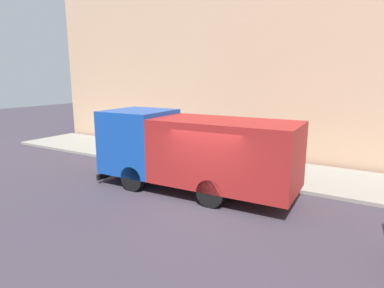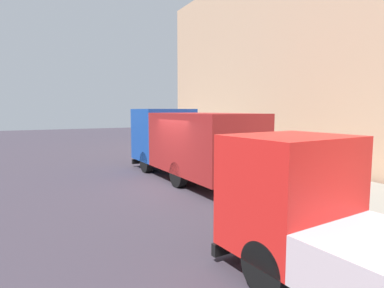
% 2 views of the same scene
% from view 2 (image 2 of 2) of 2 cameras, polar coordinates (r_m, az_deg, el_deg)
% --- Properties ---
extents(ground, '(80.00, 80.00, 0.00)m').
position_cam_2_polar(ground, '(12.08, -3.78, -7.62)').
color(ground, '#3B343F').
extents(sidewalk, '(3.96, 30.00, 0.13)m').
position_cam_2_polar(sidewalk, '(14.72, 14.36, -5.04)').
color(sidewalk, gray).
rests_on(sidewalk, ground).
extents(building_facade, '(0.50, 30.00, 11.26)m').
position_cam_2_polar(building_facade, '(16.45, 21.61, 15.36)').
color(building_facade, tan).
rests_on(building_facade, ground).
extents(large_utility_truck, '(2.72, 7.61, 2.91)m').
position_cam_2_polar(large_utility_truck, '(13.37, -0.83, 0.70)').
color(large_utility_truck, '#1545A3').
rests_on(large_utility_truck, ground).
extents(small_flatbed_truck, '(2.49, 5.60, 2.43)m').
position_cam_2_polar(small_flatbed_truck, '(5.38, 26.45, -13.65)').
color(small_flatbed_truck, red).
rests_on(small_flatbed_truck, ground).
extents(pedestrian_walking, '(0.34, 0.34, 1.67)m').
position_cam_2_polar(pedestrian_walking, '(17.04, 10.77, -0.18)').
color(pedestrian_walking, '#4D3748').
rests_on(pedestrian_walking, sidewalk).
extents(traffic_cone_orange, '(0.39, 0.39, 0.56)m').
position_cam_2_polar(traffic_cone_orange, '(17.34, 1.85, -2.03)').
color(traffic_cone_orange, orange).
rests_on(traffic_cone_orange, sidewalk).
extents(street_sign_post, '(0.44, 0.08, 2.39)m').
position_cam_2_polar(street_sign_post, '(13.14, 10.35, 0.27)').
color(street_sign_post, '#4C5156').
rests_on(street_sign_post, sidewalk).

